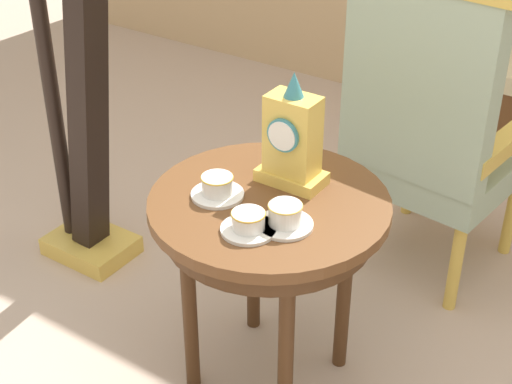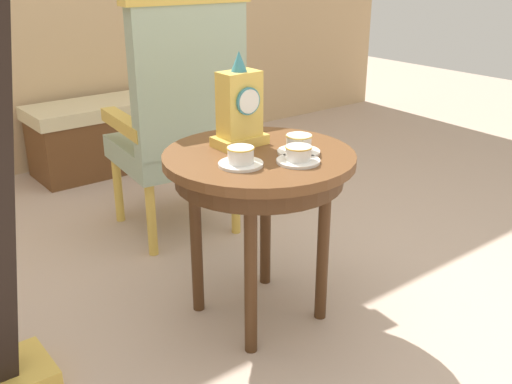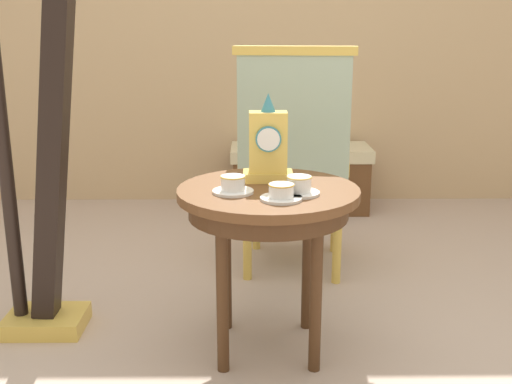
{
  "view_description": "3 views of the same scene",
  "coord_description": "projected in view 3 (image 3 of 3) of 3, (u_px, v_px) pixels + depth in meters",
  "views": [
    {
      "loc": [
        1.0,
        -1.47,
        1.78
      ],
      "look_at": [
        -0.05,
        0.09,
        0.63
      ],
      "focal_mm": 54.49,
      "sensor_mm": 36.0,
      "label": 1
    },
    {
      "loc": [
        -1.2,
        -1.48,
        1.3
      ],
      "look_at": [
        0.01,
        0.06,
        0.5
      ],
      "focal_mm": 41.73,
      "sensor_mm": 36.0,
      "label": 2
    },
    {
      "loc": [
        -0.05,
        -2.13,
        1.23
      ],
      "look_at": [
        -0.03,
        0.03,
        0.64
      ],
      "focal_mm": 43.08,
      "sensor_mm": 36.0,
      "label": 3
    }
  ],
  "objects": [
    {
      "name": "armchair",
      "position": [
        294.0,
        159.0,
        3.02
      ],
      "size": [
        0.6,
        0.59,
        1.14
      ],
      "color": "#9EB299",
      "rests_on": "ground"
    },
    {
      "name": "ground_plane",
      "position": [
        263.0,
        353.0,
        2.38
      ],
      "size": [
        10.0,
        10.0,
        0.0
      ],
      "primitive_type": "plane",
      "color": "#BCA38E"
    },
    {
      "name": "mantel_clock",
      "position": [
        268.0,
        146.0,
        2.33
      ],
      "size": [
        0.19,
        0.11,
        0.34
      ],
      "color": "gold",
      "rests_on": "side_table"
    },
    {
      "name": "teacup_center",
      "position": [
        299.0,
        186.0,
        2.17
      ],
      "size": [
        0.15,
        0.15,
        0.07
      ],
      "color": "white",
      "rests_on": "side_table"
    },
    {
      "name": "side_table",
      "position": [
        268.0,
        209.0,
        2.28
      ],
      "size": [
        0.67,
        0.67,
        0.65
      ],
      "color": "brown",
      "rests_on": "ground"
    },
    {
      "name": "wall_back",
      "position": [
        257.0,
        0.0,
        4.18
      ],
      "size": [
        6.0,
        0.1,
        2.8
      ],
      "primitive_type": "cube",
      "color": "tan",
      "rests_on": "ground"
    },
    {
      "name": "teacup_right",
      "position": [
        281.0,
        193.0,
        2.1
      ],
      "size": [
        0.15,
        0.15,
        0.06
      ],
      "color": "white",
      "rests_on": "side_table"
    },
    {
      "name": "harp",
      "position": [
        39.0,
        156.0,
        2.38
      ],
      "size": [
        0.4,
        0.24,
        1.82
      ],
      "color": "gold",
      "rests_on": "ground"
    },
    {
      "name": "window_bench",
      "position": [
        300.0,
        178.0,
        4.2
      ],
      "size": [
        0.94,
        0.4,
        0.44
      ],
      "color": "beige",
      "rests_on": "ground"
    },
    {
      "name": "teacup_left",
      "position": [
        233.0,
        185.0,
        2.19
      ],
      "size": [
        0.15,
        0.15,
        0.06
      ],
      "color": "white",
      "rests_on": "side_table"
    }
  ]
}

